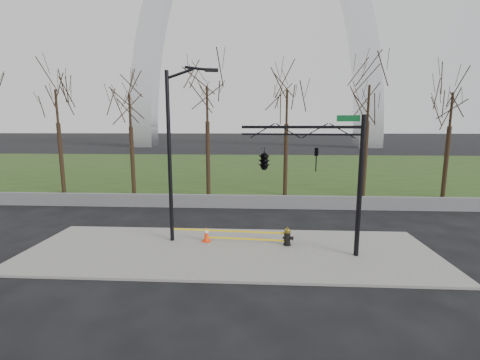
# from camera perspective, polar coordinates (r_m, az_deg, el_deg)

# --- Properties ---
(ground) EXTENTS (500.00, 500.00, 0.00)m
(ground) POSITION_cam_1_polar(r_m,az_deg,el_deg) (15.02, -1.89, -12.33)
(ground) COLOR black
(ground) RESTS_ON ground
(sidewalk) EXTENTS (18.00, 6.00, 0.10)m
(sidewalk) POSITION_cam_1_polar(r_m,az_deg,el_deg) (15.01, -1.89, -12.15)
(sidewalk) COLOR slate
(sidewalk) RESTS_ON ground
(grass_strip) EXTENTS (120.00, 40.00, 0.06)m
(grass_strip) POSITION_cam_1_polar(r_m,az_deg,el_deg) (44.27, 1.53, 2.14)
(grass_strip) COLOR #283E16
(grass_strip) RESTS_ON ground
(guardrail) EXTENTS (60.00, 0.30, 0.90)m
(guardrail) POSITION_cam_1_polar(r_m,az_deg,el_deg) (22.53, -0.10, -3.75)
(guardrail) COLOR #59595B
(guardrail) RESTS_ON ground
(gateway_arch) EXTENTS (66.00, 6.00, 65.00)m
(gateway_arch) POSITION_cam_1_polar(r_m,az_deg,el_deg) (92.92, 2.53, 26.15)
(gateway_arch) COLOR silver
(gateway_arch) RESTS_ON ground
(tree_row) EXTENTS (40.64, 4.00, 9.82)m
(tree_row) POSITION_cam_1_polar(r_m,az_deg,el_deg) (26.22, -5.51, 7.88)
(tree_row) COLOR black
(tree_row) RESTS_ON ground
(fire_hydrant) EXTENTS (0.54, 0.36, 0.87)m
(fire_hydrant) POSITION_cam_1_polar(r_m,az_deg,el_deg) (15.54, 8.23, -9.72)
(fire_hydrant) COLOR black
(fire_hydrant) RESTS_ON sidewalk
(traffic_cone) EXTENTS (0.43, 0.43, 0.71)m
(traffic_cone) POSITION_cam_1_polar(r_m,az_deg,el_deg) (15.95, -5.84, -9.32)
(traffic_cone) COLOR #F0340C
(traffic_cone) RESTS_ON sidewalk
(street_light) EXTENTS (2.36, 0.69, 8.21)m
(street_light) POSITION_cam_1_polar(r_m,az_deg,el_deg) (15.57, -11.34, 6.02)
(street_light) COLOR black
(street_light) RESTS_ON ground
(traffic_signal_mast) EXTENTS (5.03, 2.54, 6.00)m
(traffic_signal_mast) POSITION_cam_1_polar(r_m,az_deg,el_deg) (14.27, 7.27, 3.64)
(traffic_signal_mast) COLOR black
(traffic_signal_mast) RESTS_ON ground
(caution_tape) EXTENTS (5.48, 0.37, 0.44)m
(caution_tape) POSITION_cam_1_polar(r_m,az_deg,el_deg) (15.67, -0.75, -9.38)
(caution_tape) COLOR yellow
(caution_tape) RESTS_ON ground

